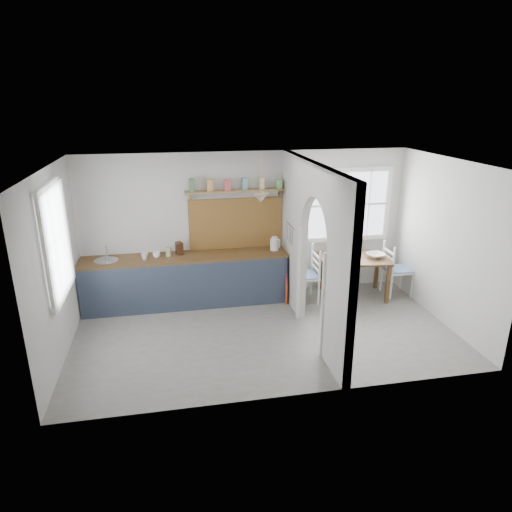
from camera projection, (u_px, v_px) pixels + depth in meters
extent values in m
cube|color=gray|center=(265.00, 333.00, 7.08)|extent=(5.80, 3.20, 0.01)
cube|color=silver|center=(266.00, 164.00, 6.22)|extent=(5.80, 3.20, 0.01)
cube|color=silver|center=(247.00, 225.00, 8.13)|extent=(5.80, 0.01, 2.60)
cube|color=silver|center=(295.00, 299.00, 5.16)|extent=(5.80, 0.01, 2.60)
cube|color=silver|center=(55.00, 267.00, 6.13)|extent=(0.01, 3.20, 2.60)
cube|color=silver|center=(446.00, 243.00, 7.16)|extent=(0.01, 3.20, 2.60)
cube|color=silver|center=(341.00, 281.00, 5.66)|extent=(0.12, 0.80, 2.60)
cube|color=silver|center=(294.00, 232.00, 7.70)|extent=(0.12, 1.20, 2.60)
cube|color=silver|center=(318.00, 203.00, 6.33)|extent=(0.12, 1.20, 1.05)
cube|color=brown|center=(185.00, 257.00, 7.79)|extent=(3.50, 0.60, 0.05)
cube|color=#2D384A|center=(187.00, 288.00, 7.68)|extent=(3.50, 0.03, 0.85)
cube|color=#3B1E12|center=(186.00, 280.00, 7.99)|extent=(3.46, 0.45, 0.85)
cylinder|color=#B4B8C2|center=(106.00, 261.00, 7.56)|extent=(0.40, 0.40, 0.02)
cube|color=olive|center=(236.00, 223.00, 8.06)|extent=(1.65, 0.03, 0.90)
cube|color=#A67944|center=(236.00, 191.00, 7.78)|extent=(1.75, 0.20, 0.03)
cube|color=#386036|center=(192.00, 186.00, 7.61)|extent=(0.09, 0.09, 0.18)
cube|color=#BA7C3A|center=(210.00, 186.00, 7.66)|extent=(0.09, 0.09, 0.18)
cube|color=#BF4448|center=(227.00, 185.00, 7.72)|extent=(0.09, 0.09, 0.18)
cube|color=teal|center=(245.00, 184.00, 7.77)|extent=(0.09, 0.09, 0.18)
cube|color=beige|center=(262.00, 184.00, 7.82)|extent=(0.09, 0.09, 0.18)
cube|color=#569543|center=(279.00, 183.00, 7.88)|extent=(0.09, 0.09, 0.18)
cone|color=silver|center=(260.00, 198.00, 7.55)|extent=(0.26, 0.26, 0.16)
cylinder|color=#B4B8C2|center=(291.00, 226.00, 7.54)|extent=(0.02, 0.50, 0.02)
imported|color=silver|center=(145.00, 256.00, 7.58)|extent=(0.15, 0.15, 0.11)
imported|color=white|center=(156.00, 255.00, 7.69)|extent=(0.16, 0.16, 0.10)
cube|color=#3B1E12|center=(179.00, 248.00, 7.82)|extent=(0.14, 0.16, 0.22)
cylinder|color=tan|center=(169.00, 252.00, 7.74)|extent=(0.12, 0.12, 0.15)
cube|color=#B6295F|center=(286.00, 289.00, 8.00)|extent=(0.02, 0.03, 0.56)
cube|color=#D04F13|center=(287.00, 292.00, 7.96)|extent=(0.02, 0.03, 0.49)
imported|color=silver|center=(376.00, 255.00, 8.15)|extent=(0.36, 0.36, 0.08)
imported|color=#4E7853|center=(345.00, 258.00, 8.01)|extent=(0.11, 0.11, 0.08)
cylinder|color=black|center=(334.00, 259.00, 8.06)|extent=(0.21, 0.21, 0.02)
imported|color=#473255|center=(351.00, 249.00, 8.30)|extent=(0.24, 0.24, 0.20)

